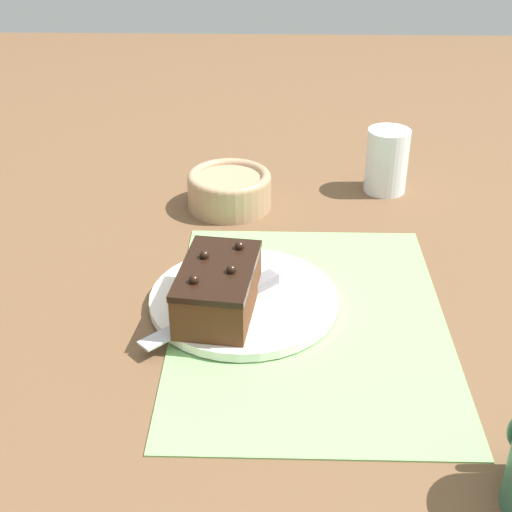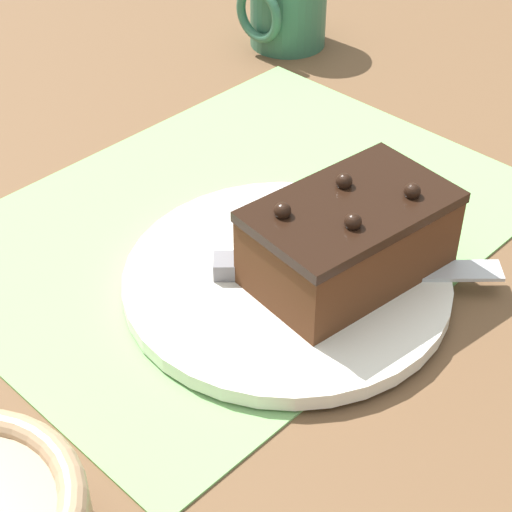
% 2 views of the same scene
% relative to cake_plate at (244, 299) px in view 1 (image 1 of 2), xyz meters
% --- Properties ---
extents(ground_plane, '(3.00, 3.00, 0.00)m').
position_rel_cake_plate_xyz_m(ground_plane, '(-0.03, -0.08, -0.01)').
color(ground_plane, brown).
extents(placemat_woven, '(0.46, 0.34, 0.00)m').
position_rel_cake_plate_xyz_m(placemat_woven, '(-0.03, -0.08, -0.01)').
color(placemat_woven, '#7AB266').
rests_on(placemat_woven, ground_plane).
extents(cake_plate, '(0.24, 0.24, 0.01)m').
position_rel_cake_plate_xyz_m(cake_plate, '(0.00, 0.00, 0.00)').
color(cake_plate, white).
rests_on(cake_plate, placemat_woven).
extents(chocolate_cake, '(0.15, 0.10, 0.07)m').
position_rel_cake_plate_xyz_m(chocolate_cake, '(-0.03, 0.03, 0.04)').
color(chocolate_cake, '#512D19').
rests_on(chocolate_cake, cake_plate).
extents(serving_knife, '(0.16, 0.17, 0.01)m').
position_rel_cake_plate_xyz_m(serving_knife, '(-0.01, 0.01, 0.01)').
color(serving_knife, slate).
rests_on(serving_knife, cake_plate).
extents(drinking_glass, '(0.07, 0.07, 0.11)m').
position_rel_cake_plate_xyz_m(drinking_glass, '(0.36, -0.23, 0.04)').
color(drinking_glass, white).
rests_on(drinking_glass, ground_plane).
extents(small_bowl, '(0.14, 0.14, 0.06)m').
position_rel_cake_plate_xyz_m(small_bowl, '(0.29, 0.03, 0.02)').
color(small_bowl, tan).
rests_on(small_bowl, ground_plane).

